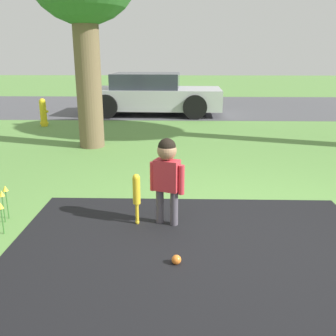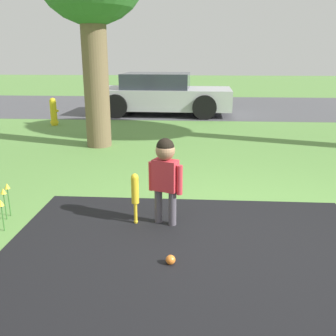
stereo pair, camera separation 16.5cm
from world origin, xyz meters
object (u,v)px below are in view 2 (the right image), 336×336
(fire_hydrant, at_px, (54,112))
(parked_car, at_px, (162,94))
(baseball_bat, at_px, (135,192))
(sports_ball, at_px, (171,260))
(child, at_px, (165,170))

(fire_hydrant, relative_size, parked_car, 0.17)
(baseball_bat, height_order, sports_ball, baseball_bat)
(child, xyz_separation_m, sports_ball, (0.10, -0.79, -0.55))
(baseball_bat, distance_m, fire_hydrant, 6.27)
(child, relative_size, sports_ball, 11.10)
(baseball_bat, xyz_separation_m, sports_ball, (0.41, -0.78, -0.31))
(baseball_bat, distance_m, parked_car, 7.65)
(sports_ball, bearing_deg, baseball_bat, 118.06)
(child, bearing_deg, baseball_bat, -156.56)
(baseball_bat, xyz_separation_m, fire_hydrant, (-2.91, 5.55, -0.02))
(sports_ball, relative_size, parked_car, 0.02)
(parked_car, bearing_deg, fire_hydrant, -138.84)
(child, bearing_deg, sports_ball, -62.01)
(parked_car, bearing_deg, baseball_bat, -85.48)
(child, bearing_deg, parked_car, 115.66)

